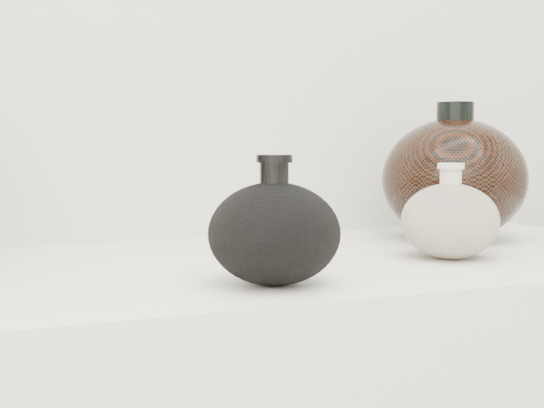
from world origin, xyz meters
name	(u,v)px	position (x,y,z in m)	size (l,w,h in m)	color
black_gourd_vase	(274,232)	(-0.03, 0.80, 0.95)	(0.15, 0.15, 0.13)	black
cream_gourd_vase	(450,220)	(0.24, 0.88, 0.95)	(0.14, 0.14, 0.12)	beige
right_round_pot	(454,179)	(0.36, 1.03, 0.99)	(0.25, 0.25, 0.21)	black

